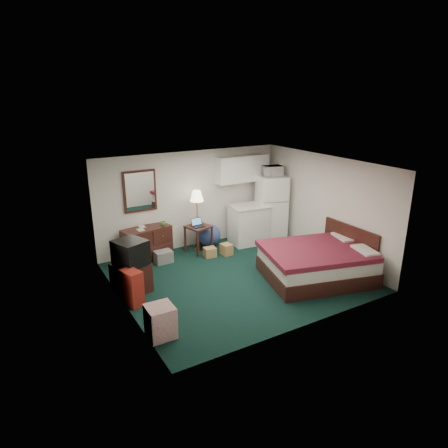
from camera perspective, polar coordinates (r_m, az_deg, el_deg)
floor at (r=8.93m, az=1.78°, el=-7.55°), size 5.00×4.50×0.01m
ceiling at (r=8.15m, az=1.95°, el=8.46°), size 5.00×4.50×0.01m
walls at (r=8.45m, az=1.86°, el=0.09°), size 5.01×4.51×2.50m
mirror at (r=9.74m, az=-11.93°, el=4.63°), size 0.80×0.06×1.00m
upper_cabinets at (r=10.73m, az=2.63°, el=7.91°), size 1.50×0.35×0.70m
headboard at (r=9.54m, az=17.50°, el=-3.08°), size 0.06×1.56×1.00m
dresser at (r=9.90m, az=-10.93°, el=-2.71°), size 1.24×0.74×0.79m
floor_lamp at (r=10.14m, az=-3.84°, el=0.46°), size 0.39×0.39×1.57m
desk at (r=10.18m, az=-3.65°, el=-2.10°), size 0.67×0.67×0.69m
exercise_ball at (r=10.54m, az=-2.13°, el=-1.59°), size 0.62×0.62×0.60m
kitchen_counter at (r=10.71m, az=3.52°, el=-0.12°), size 1.00×0.81×1.01m
fridge at (r=10.93m, az=6.74°, el=2.27°), size 0.92×0.92×1.78m
bed at (r=8.95m, az=13.08°, el=-5.50°), size 2.55×2.21×0.70m
tv_stand at (r=8.41m, az=-13.11°, el=-7.47°), size 0.78×0.81×0.61m
suitcase at (r=7.90m, az=-13.03°, el=-8.84°), size 0.39×0.49×0.70m
retail_box at (r=6.90m, az=-9.07°, el=-13.58°), size 0.45×0.45×0.56m
file_bin at (r=9.70m, az=-8.65°, el=-4.64°), size 0.41×0.31×0.29m
cardboard_box_a at (r=9.92m, az=-2.02°, el=-4.04°), size 0.31×0.27×0.24m
cardboard_box_b at (r=10.04m, az=0.35°, el=-3.63°), size 0.25×0.29×0.28m
laptop at (r=9.96m, az=-3.67°, el=0.15°), size 0.30×0.25×0.20m
crt_tv at (r=8.15m, az=-13.22°, el=-4.01°), size 0.73×0.76×0.51m
microwave at (r=10.65m, az=6.95°, el=7.70°), size 0.54×0.37×0.34m
book_a at (r=9.57m, az=-12.32°, el=-0.33°), size 0.16×0.02×0.22m
book_b at (r=9.77m, az=-12.13°, el=0.05°), size 0.16×0.03×0.21m
mug at (r=9.83m, az=-8.70°, el=0.12°), size 0.14×0.12×0.13m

